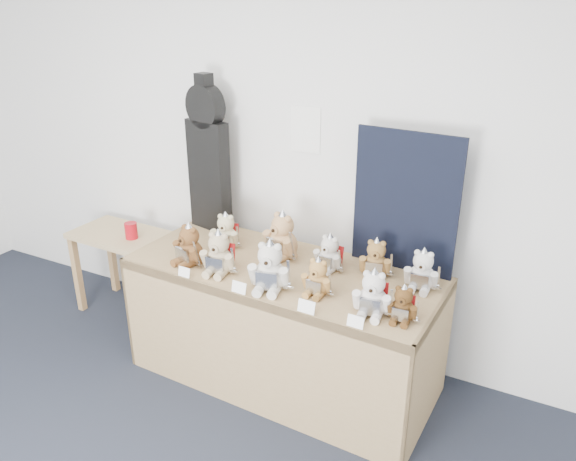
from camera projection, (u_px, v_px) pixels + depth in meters
The scene contains 21 objects.
room_shell at pixel (305, 130), 3.62m from camera, with size 6.00×6.00×6.00m.
display_table at pixel (276, 298), 3.46m from camera, with size 1.97×0.88×0.81m.
side_table at pixel (125, 248), 4.34m from camera, with size 0.82×0.47×0.68m.
guitar_case at pixel (208, 156), 3.84m from camera, with size 0.34×0.16×1.09m.
navy_board at pixel (405, 203), 3.30m from camera, with size 0.64×0.02×0.86m, color black.
red_cup at pixel (131, 231), 4.19m from camera, with size 0.09×0.09×0.12m, color #AF0B17.
teddy_front_far_left at pixel (189, 247), 3.47m from camera, with size 0.24×0.22×0.29m.
teddy_front_left at pixel (219, 255), 3.36m from camera, with size 0.25×0.22×0.30m.
teddy_front_centre at pixel (270, 269), 3.17m from camera, with size 0.28×0.24×0.33m.
teddy_front_right at pixel (318, 278), 3.13m from camera, with size 0.20×0.16×0.24m.
teddy_front_far_right at pixel (373, 295), 2.93m from camera, with size 0.24×0.20×0.29m.
teddy_front_end at pixel (403, 305), 2.88m from camera, with size 0.18×0.15×0.22m.
teddy_back_left at pixel (226, 232), 3.70m from camera, with size 0.22×0.19×0.27m.
teddy_back_centre_left at pixel (282, 238), 3.55m from camera, with size 0.28×0.26×0.34m.
teddy_back_centre_right at pixel (329, 255), 3.40m from camera, with size 0.21×0.19×0.26m.
teddy_back_right at pixel (376, 260), 3.33m from camera, with size 0.22×0.19×0.26m.
teddy_back_end at pixel (422, 272), 3.18m from camera, with size 0.22×0.18×0.27m.
entry_card_a at pixel (184, 272), 3.34m from camera, with size 0.08×0.00×0.06m, color white.
entry_card_b at pixel (239, 288), 3.16m from camera, with size 0.09×0.00×0.07m, color white.
entry_card_c at pixel (306, 307), 2.96m from camera, with size 0.10×0.00×0.07m, color white.
entry_card_d at pixel (355, 322), 2.84m from camera, with size 0.09×0.00×0.06m, color white.
Camera 1 is at (1.81, -0.73, 2.38)m, focal length 35.00 mm.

